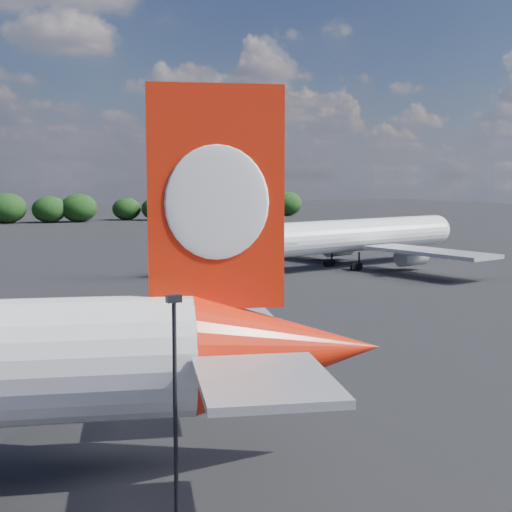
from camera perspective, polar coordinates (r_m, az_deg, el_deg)
name	(u,v)px	position (r m, az deg, el deg)	size (l,w,h in m)	color
china_southern_airliner	(347,237)	(105.33, 7.28, 1.53)	(46.30, 44.27, 15.19)	white
apron_lamp_post	(175,402)	(26.89, -6.49, -11.56)	(0.55, 0.30, 9.28)	black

